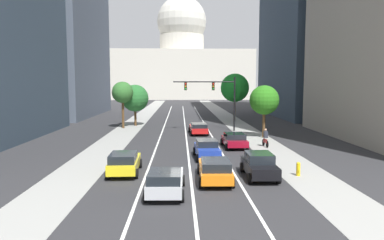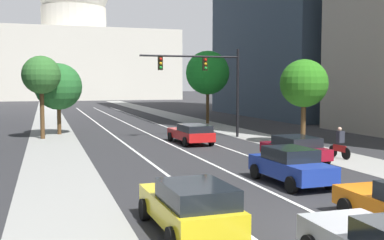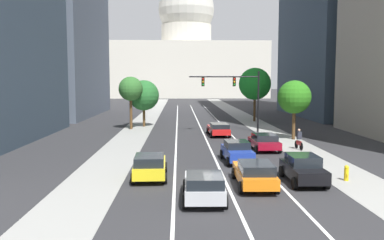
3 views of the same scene
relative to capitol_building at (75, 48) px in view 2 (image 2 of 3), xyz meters
name	(u,v)px [view 2 (image 2 of 3)]	position (x,y,z in m)	size (l,w,h in m)	color
ground_plane	(122,121)	(0.00, -78.54, -13.74)	(400.00, 400.00, 0.00)	#2B2B2D
sidewalk_left	(51,127)	(-7.49, -83.54, -13.74)	(3.43, 130.00, 0.01)	gray
sidewalk_right	(201,123)	(7.49, -83.54, -13.74)	(3.43, 130.00, 0.01)	gray
lane_stripe_left	(116,137)	(-2.89, -93.54, -13.73)	(0.16, 90.00, 0.01)	white
lane_stripe_center	(152,136)	(0.00, -93.54, -13.73)	(0.16, 90.00, 0.01)	white
lane_stripe_right	(187,134)	(2.89, -93.54, -13.73)	(0.16, 90.00, 0.01)	white
capitol_building	(75,48)	(0.00, 0.00, 0.00)	(52.39, 26.75, 40.29)	beige
car_crimson	(295,148)	(4.33, -107.93, -13.01)	(2.19, 4.19, 1.36)	maroon
car_yellow	(190,205)	(-4.32, -117.29, -12.96)	(2.10, 4.29, 1.47)	yellow
car_red	(191,133)	(1.45, -99.14, -13.01)	(2.21, 4.79, 1.35)	red
car_blue	(291,165)	(1.44, -112.56, -12.97)	(2.07, 4.24, 1.48)	#1E389E
traffic_signal_mast	(208,75)	(3.68, -96.30, -8.99)	(7.69, 0.39, 6.71)	black
cyclist	(340,143)	(7.32, -107.57, -12.89)	(0.38, 1.70, 1.72)	black
street_tree_mid_right	(304,84)	(8.48, -101.84, -9.65)	(3.20, 3.20, 5.71)	#51381E
street_tree_near_right	(208,73)	(7.92, -84.24, -8.54)	(4.46, 4.46, 7.45)	#51381E
street_tree_mid_left	(41,75)	(-8.22, -93.08, -9.05)	(2.81, 2.81, 6.15)	#51381E
street_tree_near_left	(58,87)	(-6.94, -90.32, -9.89)	(3.74, 3.74, 5.74)	#51381E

